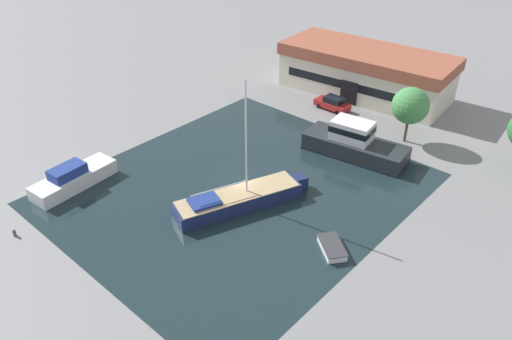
{
  "coord_description": "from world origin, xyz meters",
  "views": [
    {
      "loc": [
        28.05,
        -28.64,
        27.43
      ],
      "look_at": [
        0.0,
        2.45,
        1.0
      ],
      "focal_mm": 35.0,
      "sensor_mm": 36.0,
      "label": 1
    }
  ],
  "objects_px": {
    "cabin_boat": "(73,178)",
    "warehouse_building": "(366,72)",
    "quay_tree_near_building": "(410,106)",
    "parked_car": "(333,103)",
    "sailboat_moored": "(240,199)",
    "small_dinghy": "(332,247)",
    "motor_cruiser": "(354,143)"
  },
  "relations": [
    {
      "from": "sailboat_moored",
      "to": "small_dinghy",
      "type": "height_order",
      "value": "sailboat_moored"
    },
    {
      "from": "warehouse_building",
      "to": "cabin_boat",
      "type": "xyz_separation_m",
      "value": [
        -8.83,
        -38.66,
        -2.13
      ]
    },
    {
      "from": "quay_tree_near_building",
      "to": "small_dinghy",
      "type": "relative_size",
      "value": 1.82
    },
    {
      "from": "small_dinghy",
      "to": "quay_tree_near_building",
      "type": "bearing_deg",
      "value": -130.96
    },
    {
      "from": "warehouse_building",
      "to": "parked_car",
      "type": "relative_size",
      "value": 5.11
    },
    {
      "from": "parked_car",
      "to": "cabin_boat",
      "type": "bearing_deg",
      "value": 164.72
    },
    {
      "from": "parked_car",
      "to": "motor_cruiser",
      "type": "distance_m",
      "value": 11.42
    },
    {
      "from": "warehouse_building",
      "to": "quay_tree_near_building",
      "type": "bearing_deg",
      "value": -44.1
    },
    {
      "from": "quay_tree_near_building",
      "to": "cabin_boat",
      "type": "xyz_separation_m",
      "value": [
        -19.58,
        -30.01,
        -3.47
      ]
    },
    {
      "from": "warehouse_building",
      "to": "cabin_boat",
      "type": "relative_size",
      "value": 2.69
    },
    {
      "from": "cabin_boat",
      "to": "warehouse_building",
      "type": "bearing_deg",
      "value": 71.94
    },
    {
      "from": "quay_tree_near_building",
      "to": "parked_car",
      "type": "bearing_deg",
      "value": 172.66
    },
    {
      "from": "quay_tree_near_building",
      "to": "cabin_boat",
      "type": "distance_m",
      "value": 36.0
    },
    {
      "from": "quay_tree_near_building",
      "to": "parked_car",
      "type": "xyz_separation_m",
      "value": [
        -10.85,
        1.4,
        -3.51
      ]
    },
    {
      "from": "sailboat_moored",
      "to": "cabin_boat",
      "type": "bearing_deg",
      "value": -128.25
    },
    {
      "from": "warehouse_building",
      "to": "small_dinghy",
      "type": "bearing_deg",
      "value": -67.92
    },
    {
      "from": "quay_tree_near_building",
      "to": "sailboat_moored",
      "type": "relative_size",
      "value": 0.49
    },
    {
      "from": "quay_tree_near_building",
      "to": "parked_car",
      "type": "height_order",
      "value": "quay_tree_near_building"
    },
    {
      "from": "sailboat_moored",
      "to": "warehouse_building",
      "type": "bearing_deg",
      "value": 121.09
    },
    {
      "from": "warehouse_building",
      "to": "parked_car",
      "type": "xyz_separation_m",
      "value": [
        -0.1,
        -7.25,
        -2.18
      ]
    },
    {
      "from": "quay_tree_near_building",
      "to": "sailboat_moored",
      "type": "distance_m",
      "value": 22.43
    },
    {
      "from": "quay_tree_near_building",
      "to": "sailboat_moored",
      "type": "bearing_deg",
      "value": -103.92
    },
    {
      "from": "motor_cruiser",
      "to": "small_dinghy",
      "type": "xyz_separation_m",
      "value": [
        7.22,
        -14.42,
        -1.07
      ]
    },
    {
      "from": "parked_car",
      "to": "cabin_boat",
      "type": "height_order",
      "value": "cabin_boat"
    },
    {
      "from": "quay_tree_near_building",
      "to": "parked_car",
      "type": "distance_m",
      "value": 11.49
    },
    {
      "from": "small_dinghy",
      "to": "cabin_boat",
      "type": "relative_size",
      "value": 0.41
    },
    {
      "from": "quay_tree_near_building",
      "to": "cabin_boat",
      "type": "height_order",
      "value": "quay_tree_near_building"
    },
    {
      "from": "parked_car",
      "to": "motor_cruiser",
      "type": "xyz_separation_m",
      "value": [
        8.2,
        -7.93,
        0.54
      ]
    },
    {
      "from": "warehouse_building",
      "to": "quay_tree_near_building",
      "type": "xyz_separation_m",
      "value": [
        10.75,
        -8.65,
        1.33
      ]
    },
    {
      "from": "quay_tree_near_building",
      "to": "cabin_boat",
      "type": "bearing_deg",
      "value": -123.13
    },
    {
      "from": "quay_tree_near_building",
      "to": "motor_cruiser",
      "type": "distance_m",
      "value": 7.65
    },
    {
      "from": "sailboat_moored",
      "to": "cabin_boat",
      "type": "distance_m",
      "value": 16.6
    }
  ]
}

